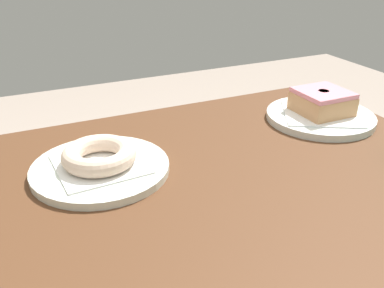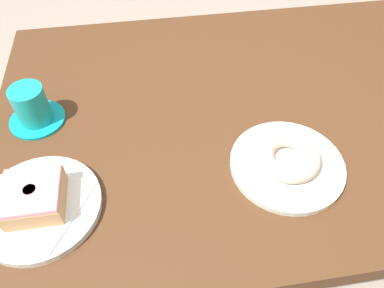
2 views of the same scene
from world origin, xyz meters
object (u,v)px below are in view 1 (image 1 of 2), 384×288
object	(u,v)px
plate_sugar_ring	(101,168)
plate_glazed_square	(320,117)
donut_glazed_square	(322,102)
donut_sugar_ring	(99,155)

from	to	relation	value
plate_sugar_ring	plate_glazed_square	xyz separation A→B (m)	(-0.48, -0.02, 0.00)
plate_sugar_ring	donut_glazed_square	size ratio (longest dim) A/B	2.25
plate_glazed_square	plate_sugar_ring	bearing A→B (deg)	2.88
donut_sugar_ring	plate_glazed_square	bearing A→B (deg)	-177.12
plate_sugar_ring	plate_glazed_square	size ratio (longest dim) A/B	1.01
plate_sugar_ring	donut_glazed_square	world-z (taller)	donut_glazed_square
plate_sugar_ring	donut_sugar_ring	size ratio (longest dim) A/B	1.87
plate_glazed_square	donut_glazed_square	size ratio (longest dim) A/B	2.23
donut_sugar_ring	donut_glazed_square	world-z (taller)	donut_glazed_square
plate_sugar_ring	donut_glazed_square	xyz separation A→B (m)	(-0.48, -0.02, 0.03)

